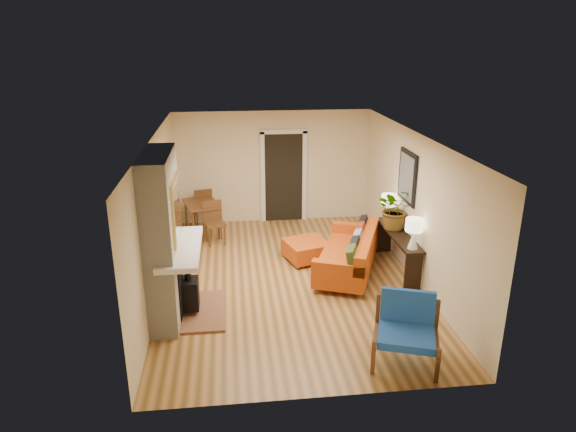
# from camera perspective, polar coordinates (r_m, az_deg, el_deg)

# --- Properties ---
(room_shell) EXTENTS (6.50, 6.50, 6.50)m
(room_shell) POSITION_cam_1_polar(r_m,az_deg,el_deg) (11.47, 1.59, 4.53)
(room_shell) COLOR tan
(room_shell) RESTS_ON ground
(fireplace) EXTENTS (1.09, 1.68, 2.60)m
(fireplace) POSITION_cam_1_polar(r_m,az_deg,el_deg) (7.97, -13.43, -2.77)
(fireplace) COLOR white
(fireplace) RESTS_ON ground
(sofa) EXTENTS (1.63, 2.30, 0.84)m
(sofa) POSITION_cam_1_polar(r_m,az_deg,el_deg) (9.58, 7.09, -4.20)
(sofa) COLOR silver
(sofa) RESTS_ON ground
(ottoman) EXTENTS (0.96, 0.96, 0.39)m
(ottoman) POSITION_cam_1_polar(r_m,az_deg,el_deg) (10.08, 2.05, -3.71)
(ottoman) COLOR silver
(ottoman) RESTS_ON ground
(blue_chair) EXTENTS (1.09, 1.07, 0.90)m
(blue_chair) POSITION_cam_1_polar(r_m,az_deg,el_deg) (7.25, 13.05, -11.74)
(blue_chair) COLOR brown
(blue_chair) RESTS_ON ground
(dining_table) EXTENTS (1.00, 1.72, 0.90)m
(dining_table) POSITION_cam_1_polar(r_m,az_deg,el_deg) (11.42, -9.25, 0.80)
(dining_table) COLOR brown
(dining_table) RESTS_ON ground
(console_table) EXTENTS (0.34, 1.85, 0.72)m
(console_table) POSITION_cam_1_polar(r_m,az_deg,el_deg) (9.77, 12.16, -2.70)
(console_table) COLOR black
(console_table) RESTS_ON ground
(lamp_near) EXTENTS (0.30, 0.30, 0.54)m
(lamp_near) POSITION_cam_1_polar(r_m,az_deg,el_deg) (8.96, 13.82, -1.52)
(lamp_near) COLOR white
(lamp_near) RESTS_ON console_table
(lamp_far) EXTENTS (0.30, 0.30, 0.54)m
(lamp_far) POSITION_cam_1_polar(r_m,az_deg,el_deg) (10.23, 11.13, 1.28)
(lamp_far) COLOR white
(lamp_far) RESTS_ON console_table
(houseplant) EXTENTS (0.86, 0.79, 0.81)m
(houseplant) POSITION_cam_1_polar(r_m,az_deg,el_deg) (9.81, 11.86, 0.84)
(houseplant) COLOR #1E5919
(houseplant) RESTS_ON console_table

